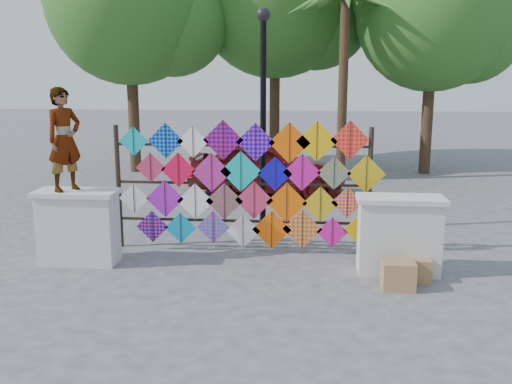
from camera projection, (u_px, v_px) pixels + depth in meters
ground at (236, 263)px, 9.84m from camera, size 80.00×80.00×0.00m
parapet_left at (78, 226)px, 9.75m from camera, size 1.40×0.65×1.28m
parapet_right at (399, 234)px, 9.28m from camera, size 1.40×0.65×1.28m
kite_rack at (249, 186)px, 10.29m from camera, size 4.95×0.24×2.42m
tree_west at (132, 3)px, 17.92m from camera, size 5.85×5.20×8.01m
tree_east at (436, 15)px, 17.65m from camera, size 5.40×4.80×7.42m
palm_tree at (345, 11)px, 16.42m from camera, size 3.62×3.62×5.83m
vendor_woman at (64, 140)px, 9.46m from camera, size 0.69×0.75×1.73m
sedan at (267, 167)px, 15.40m from camera, size 4.34×2.10×1.43m
lamppost at (263, 101)px, 11.21m from camera, size 0.28×0.28×4.46m
cardboard_box_near at (398, 275)px, 8.68m from camera, size 0.49×0.43×0.43m
cardboard_box_far at (416, 269)px, 9.03m from camera, size 0.43×0.40×0.37m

